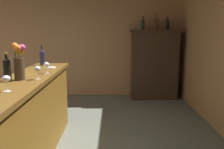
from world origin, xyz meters
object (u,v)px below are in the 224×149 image
at_px(wine_glass_mid, 5,79).
at_px(cheese_plate, 49,68).
at_px(display_bottle_left, 142,24).
at_px(display_bottle_midleft, 155,23).
at_px(wine_glass_rear, 37,69).
at_px(wine_glass_front, 46,65).
at_px(wine_bottle_riesling, 6,69).
at_px(display_bottle_center, 167,24).
at_px(display_cabinet, 153,63).
at_px(flower_arrangement, 18,61).
at_px(wine_bottle_rose, 41,57).
at_px(bar_counter, 22,127).

xyz_separation_m(wine_glass_mid, cheese_plate, (0.04, 1.36, -0.10)).
xyz_separation_m(display_bottle_left, display_bottle_midleft, (0.29, -0.00, 0.02)).
distance_m(wine_glass_mid, wine_glass_rear, 0.55).
bearing_deg(cheese_plate, wine_glass_front, -81.14).
bearing_deg(wine_bottle_riesling, display_bottle_left, 58.62).
relative_size(display_bottle_midleft, display_bottle_center, 1.11).
bearing_deg(display_cabinet, display_bottle_left, 180.00).
distance_m(wine_glass_mid, display_bottle_center, 4.04).
distance_m(cheese_plate, display_bottle_midleft, 2.82).
distance_m(wine_bottle_riesling, flower_arrangement, 0.15).
bearing_deg(flower_arrangement, wine_bottle_rose, 93.99).
bearing_deg(wine_bottle_rose, display_bottle_left, 43.91).
relative_size(bar_counter, wine_glass_front, 20.56).
height_order(wine_glass_front, wine_glass_mid, wine_glass_mid).
bearing_deg(wine_glass_rear, bar_counter, -144.26).
xyz_separation_m(flower_arrangement, cheese_plate, (0.11, 0.85, -0.20)).
xyz_separation_m(wine_bottle_rose, cheese_plate, (0.19, -0.29, -0.13)).
bearing_deg(bar_counter, display_bottle_midleft, 56.25).
distance_m(display_cabinet, wine_bottle_rose, 2.69).
bearing_deg(wine_bottle_riesling, display_cabinet, 54.84).
bearing_deg(display_bottle_midleft, display_bottle_left, 180.00).
bearing_deg(flower_arrangement, display_bottle_center, 51.76).
xyz_separation_m(display_cabinet, cheese_plate, (-1.86, -2.00, 0.21)).
height_order(wine_bottle_rose, wine_glass_front, wine_bottle_rose).
relative_size(bar_counter, flower_arrangement, 7.22).
bearing_deg(wine_glass_front, display_cabinet, 53.64).
xyz_separation_m(display_cabinet, display_bottle_left, (-0.28, 0.00, 0.88)).
xyz_separation_m(display_bottle_midleft, display_bottle_center, (0.25, 0.00, -0.02)).
bearing_deg(wine_bottle_rose, flower_arrangement, -86.01).
xyz_separation_m(wine_bottle_rose, display_bottle_center, (2.32, 1.71, 0.55)).
bearing_deg(display_cabinet, flower_arrangement, -124.71).
bearing_deg(wine_glass_front, bar_counter, -107.16).
xyz_separation_m(wine_glass_mid, display_bottle_center, (2.16, 3.36, 0.57)).
relative_size(wine_glass_front, wine_glass_mid, 0.98).
relative_size(wine_bottle_riesling, display_bottle_left, 1.05).
xyz_separation_m(wine_glass_mid, display_bottle_left, (1.62, 3.36, 0.57)).
relative_size(wine_bottle_riesling, wine_glass_front, 2.19).
bearing_deg(bar_counter, display_bottle_left, 60.40).
bearing_deg(wine_bottle_riesling, wine_bottle_rose, 89.14).
distance_m(display_cabinet, display_bottle_midleft, 0.90).
relative_size(wine_glass_front, cheese_plate, 0.88).
xyz_separation_m(wine_glass_mid, flower_arrangement, (-0.08, 0.52, 0.09)).
height_order(wine_glass_front, flower_arrangement, flower_arrangement).
distance_m(wine_glass_rear, cheese_plate, 0.83).
bearing_deg(wine_glass_rear, wine_glass_front, 90.95).
distance_m(wine_glass_mid, display_bottle_midleft, 3.91).
bearing_deg(display_bottle_midleft, flower_arrangement, -124.95).
relative_size(wine_glass_front, display_bottle_center, 0.47).
height_order(display_bottle_left, display_bottle_center, display_bottle_center).
relative_size(bar_counter, display_bottle_center, 9.72).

